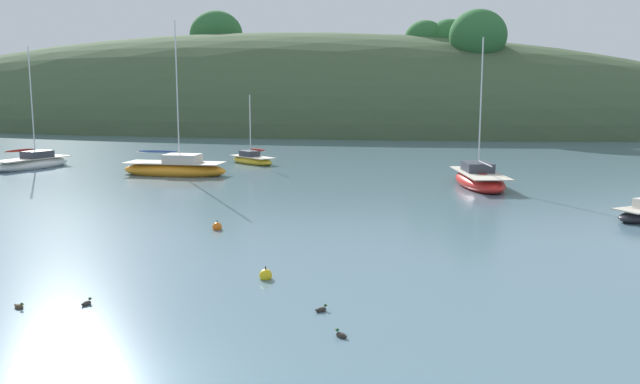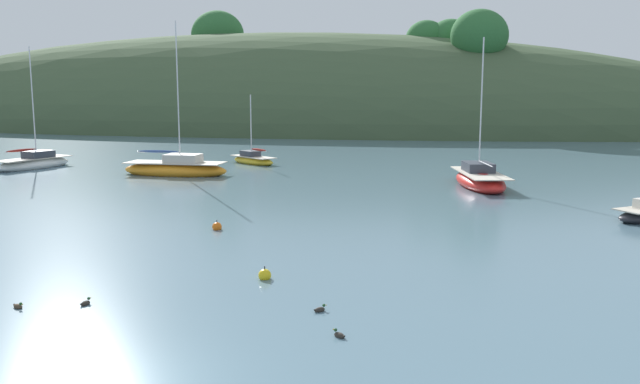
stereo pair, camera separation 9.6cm
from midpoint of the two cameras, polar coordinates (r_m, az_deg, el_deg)
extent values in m
ellipsoid|color=#425638|center=(104.18, -5.32, 5.41)|extent=(150.00, 36.00, 29.74)
ellipsoid|color=#2D6633|center=(98.93, 9.24, 12.97)|extent=(5.99, 5.44, 5.44)
ellipsoid|color=#2D6633|center=(109.72, -8.86, 13.31)|extent=(8.56, 7.78, 7.78)
ellipsoid|color=#2D6633|center=(92.67, 13.71, 13.07)|extent=(7.67, 6.97, 6.97)
ellipsoid|color=#2D6633|center=(99.08, 11.28, 12.85)|extent=(6.48, 5.89, 5.89)
ellipsoid|color=red|center=(44.45, 13.78, 0.89)|extent=(4.37, 8.18, 1.24)
cube|color=beige|center=(44.38, 13.81, 1.61)|extent=(4.02, 7.53, 0.06)
cube|color=#333842|center=(44.94, 13.63, 2.11)|extent=(2.25, 2.82, 0.64)
cylinder|color=silver|center=(44.43, 13.90, 7.29)|extent=(0.09, 0.09, 8.76)
cylinder|color=silver|center=(43.09, 14.26, 2.39)|extent=(0.82, 3.20, 0.07)
ellipsoid|color=gold|center=(56.88, -5.77, 2.70)|extent=(5.17, 4.40, 0.82)
cube|color=beige|center=(56.84, -5.78, 3.07)|extent=(4.76, 4.05, 0.06)
cube|color=#333842|center=(57.15, -6.02, 3.34)|extent=(1.99, 1.88, 0.49)
cylinder|color=silver|center=(56.84, -5.97, 5.74)|extent=(0.09, 0.09, 5.29)
cylinder|color=silver|center=(56.12, -5.30, 3.63)|extent=(1.79, 1.31, 0.07)
ellipsoid|color=maroon|center=(56.12, -5.30, 3.68)|extent=(1.79, 1.37, 0.20)
ellipsoid|color=orange|center=(50.25, -12.40, 1.86)|extent=(8.08, 3.00, 1.28)
cube|color=beige|center=(50.18, -12.43, 2.51)|extent=(7.43, 2.76, 0.06)
cube|color=beige|center=(49.90, -11.76, 2.87)|extent=(2.62, 1.86, 0.65)
cylinder|color=silver|center=(49.73, -12.20, 8.42)|extent=(0.09, 0.09, 10.31)
cylinder|color=silver|center=(50.62, -13.79, 3.39)|extent=(3.36, 0.19, 0.07)
ellipsoid|color=#2D4784|center=(50.62, -13.79, 3.45)|extent=(3.23, 0.32, 0.20)
ellipsoid|color=white|center=(58.11, -23.60, 2.20)|extent=(3.92, 7.21, 1.10)
cube|color=beige|center=(58.06, -23.63, 2.69)|extent=(3.60, 6.63, 0.06)
cube|color=#333842|center=(58.38, -23.23, 3.03)|extent=(2.00, 2.49, 0.58)
cylinder|color=silver|center=(58.02, -23.64, 7.10)|extent=(0.09, 0.09, 8.92)
cylinder|color=silver|center=(57.31, -24.51, 3.27)|extent=(0.77, 2.81, 0.07)
ellipsoid|color=maroon|center=(57.30, -24.51, 3.32)|extent=(0.86, 2.73, 0.20)
sphere|color=yellow|center=(22.48, -4.70, -7.23)|extent=(0.44, 0.44, 0.44)
cylinder|color=black|center=(22.41, -4.71, -6.57)|extent=(0.04, 0.04, 0.10)
sphere|color=orange|center=(30.44, -8.85, -3.01)|extent=(0.44, 0.44, 0.44)
cylinder|color=black|center=(30.38, -8.86, -2.52)|extent=(0.04, 0.04, 0.10)
ellipsoid|color=#2D2823|center=(19.29, 0.12, -10.21)|extent=(0.37, 0.37, 0.16)
sphere|color=#1E4723|center=(19.33, 0.48, -9.82)|extent=(0.09, 0.09, 0.09)
cone|color=gold|center=(19.37, 0.65, -9.80)|extent=(0.06, 0.06, 0.04)
cone|color=#2D2823|center=(19.20, -0.27, -10.20)|extent=(0.10, 0.10, 0.08)
ellipsoid|color=#473828|center=(21.47, -24.64, -9.04)|extent=(0.38, 0.29, 0.16)
sphere|color=#1E4723|center=(21.32, -24.45, -8.84)|extent=(0.09, 0.09, 0.09)
cone|color=gold|center=(21.27, -24.35, -8.89)|extent=(0.05, 0.05, 0.04)
cone|color=#473828|center=(21.59, -24.87, -8.87)|extent=(0.10, 0.09, 0.08)
ellipsoid|color=#2D2823|center=(21.02, -19.59, -9.11)|extent=(0.24, 0.37, 0.16)
sphere|color=#1E4723|center=(21.09, -19.33, -8.72)|extent=(0.09, 0.09, 0.09)
cone|color=gold|center=(21.14, -19.21, -8.69)|extent=(0.04, 0.05, 0.04)
cone|color=#2D2823|center=(20.91, -19.89, -9.13)|extent=(0.08, 0.09, 0.08)
ellipsoid|color=#2D2823|center=(17.43, 1.86, -12.35)|extent=(0.38, 0.34, 0.16)
sphere|color=#1E4723|center=(17.49, 1.52, -11.89)|extent=(0.09, 0.09, 0.09)
cone|color=gold|center=(17.53, 1.37, -11.85)|extent=(0.06, 0.06, 0.04)
cone|color=#2D2823|center=(17.32, 2.22, -12.39)|extent=(0.10, 0.10, 0.08)
camera|label=1|loc=(0.05, -89.92, 0.01)|focal=36.83mm
camera|label=2|loc=(0.05, 90.08, -0.01)|focal=36.83mm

